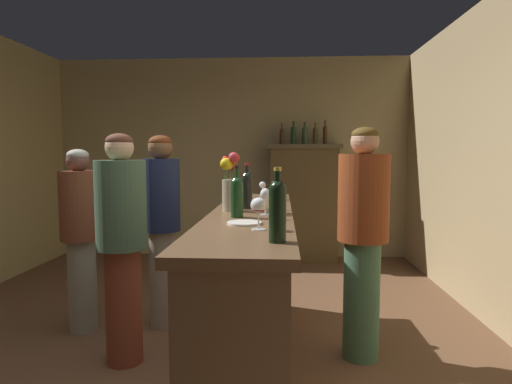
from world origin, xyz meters
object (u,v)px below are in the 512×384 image
bartender (363,233)px  patron_tall (81,232)px  wine_glass_rear (265,195)px  patron_in_grey (162,220)px  bar_counter (252,290)px  display_cabinet (304,200)px  display_bottle_right (325,134)px  display_bottle_left (282,135)px  wine_bottle_chardonnay (247,188)px  wine_glass_front (275,186)px  wine_glass_mid (259,207)px  display_bottle_midleft (293,134)px  patron_by_cabinet (122,239)px  display_bottle_midright (315,135)px  wine_bottle_merlot (237,195)px  cheese_plate (244,223)px  wine_bottle_pinot (277,208)px  display_bottle_center (305,134)px  flower_arrangement (231,184)px

bartender → patron_tall: bearing=-24.7°
wine_glass_rear → patron_in_grey: bearing=138.0°
wine_glass_rear → bartender: bartender is taller
bar_counter → display_cabinet: display_cabinet is taller
wine_glass_rear → display_bottle_right: (0.69, 3.14, 0.53)m
patron_in_grey → patron_tall: bearing=-137.0°
bar_counter → display_bottle_left: display_bottle_left is taller
wine_bottle_chardonnay → wine_glass_front: (0.19, 0.62, -0.03)m
wine_glass_mid → display_bottle_midleft: display_bottle_midleft is taller
patron_tall → patron_by_cabinet: 0.74m
display_bottle_right → display_bottle_midright: bearing=-180.0°
patron_in_grey → wine_glass_mid: bearing=-25.5°
display_cabinet → bartender: bartender is taller
wine_bottle_merlot → display_bottle_right: bearing=75.4°
wine_bottle_chardonnay → patron_by_cabinet: (-0.85, -0.11, -0.34)m
cheese_plate → wine_glass_front: bearing=83.3°
wine_bottle_chardonnay → patron_by_cabinet: size_ratio=0.20×
wine_bottle_merlot → cheese_plate: 0.29m
bar_counter → patron_in_grey: patron_in_grey is taller
wine_bottle_pinot → bartender: (0.59, 1.18, -0.32)m
wine_glass_rear → display_bottle_left: (0.11, 3.14, 0.51)m
display_bottle_midright → bartender: bearing=-87.5°
wine_bottle_pinot → patron_by_cabinet: bearing=136.7°
bar_counter → patron_in_grey: (-0.80, 0.67, 0.36)m
bar_counter → bartender: (0.77, 0.21, 0.36)m
patron_in_grey → wine_glass_rear: bearing=-10.6°
wine_glass_rear → wine_bottle_merlot: bearing=-142.2°
wine_glass_front → patron_by_cabinet: patron_by_cabinet is taller
display_cabinet → patron_in_grey: patron_in_grey is taller
wine_bottle_chardonnay → display_bottle_center: display_bottle_center is taller
patron_in_grey → bartender: size_ratio=0.98×
wine_glass_rear → patron_in_grey: patron_in_grey is taller
wine_glass_front → flower_arrangement: 0.80m
display_bottle_midright → bar_counter: bearing=-102.1°
display_bottle_right → patron_tall: size_ratio=0.22×
flower_arrangement → wine_bottle_chardonnay: bearing=51.4°
display_bottle_center → patron_by_cabinet: size_ratio=0.18×
bar_counter → wine_glass_front: 1.02m
display_cabinet → display_bottle_center: size_ratio=5.44×
wine_glass_rear → display_bottle_midright: bearing=80.0°
wine_glass_front → wine_bottle_pinot: bearing=-88.9°
flower_arrangement → display_bottle_left: bearing=83.5°
bar_counter → wine_bottle_pinot: (0.18, -0.97, 0.68)m
patron_in_grey → wine_glass_front: bearing=37.3°
patron_by_cabinet → bar_counter: bearing=6.6°
display_bottle_center → display_bottle_right: display_bottle_right is taller
flower_arrangement → patron_tall: size_ratio=0.26×
display_cabinet → display_bottle_left: bearing=180.0°
display_cabinet → patron_by_cabinet: (-1.40, -2.97, 0.05)m
display_bottle_left → patron_tall: bearing=-123.5°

